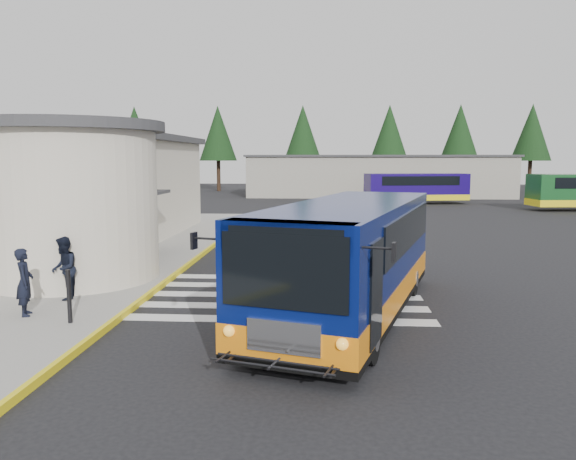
# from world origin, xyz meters

# --- Properties ---
(ground) EXTENTS (140.00, 140.00, 0.00)m
(ground) POSITION_xyz_m (0.00, 0.00, 0.00)
(ground) COLOR black
(ground) RESTS_ON ground
(sidewalk) EXTENTS (10.00, 34.00, 0.15)m
(sidewalk) POSITION_xyz_m (-9.00, 4.00, 0.07)
(sidewalk) COLOR gray
(sidewalk) RESTS_ON ground
(curb_strip) EXTENTS (0.12, 34.00, 0.16)m
(curb_strip) POSITION_xyz_m (-4.05, 4.00, 0.08)
(curb_strip) COLOR yellow
(curb_strip) RESTS_ON ground
(station_building) EXTENTS (12.70, 18.70, 4.80)m
(station_building) POSITION_xyz_m (-10.84, 6.91, 2.57)
(station_building) COLOR beige
(station_building) RESTS_ON ground
(crosswalk) EXTENTS (8.00, 5.35, 0.01)m
(crosswalk) POSITION_xyz_m (-0.50, -0.80, 0.01)
(crosswalk) COLOR silver
(crosswalk) RESTS_ON ground
(depot_building) EXTENTS (26.40, 8.40, 4.20)m
(depot_building) POSITION_xyz_m (6.00, 42.00, 2.11)
(depot_building) COLOR gray
(depot_building) RESTS_ON ground
(tree_line) EXTENTS (58.40, 4.40, 10.00)m
(tree_line) POSITION_xyz_m (6.29, 50.00, 6.77)
(tree_line) COLOR black
(tree_line) RESTS_ON ground
(transit_bus) EXTENTS (5.50, 10.16, 2.79)m
(transit_bus) POSITION_xyz_m (1.42, -2.74, 1.33)
(transit_bus) COLOR #071354
(transit_bus) RESTS_ON ground
(pedestrian_a) EXTENTS (0.58, 0.69, 1.61)m
(pedestrian_a) POSITION_xyz_m (-6.23, -3.71, 0.95)
(pedestrian_a) COLOR black
(pedestrian_a) RESTS_ON sidewalk
(pedestrian_b) EXTENTS (0.86, 0.97, 1.66)m
(pedestrian_b) POSITION_xyz_m (-6.02, -2.17, 0.98)
(pedestrian_b) COLOR black
(pedestrian_b) RESTS_ON sidewalk
(bollard) EXTENTS (0.10, 0.10, 1.22)m
(bollard) POSITION_xyz_m (-4.91, -4.24, 0.76)
(bollard) COLOR black
(bollard) RESTS_ON sidewalk
(far_bus_a) EXTENTS (8.91, 3.95, 2.22)m
(far_bus_a) POSITION_xyz_m (8.46, 32.36, 1.44)
(far_bus_a) COLOR #160752
(far_bus_a) RESTS_ON ground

